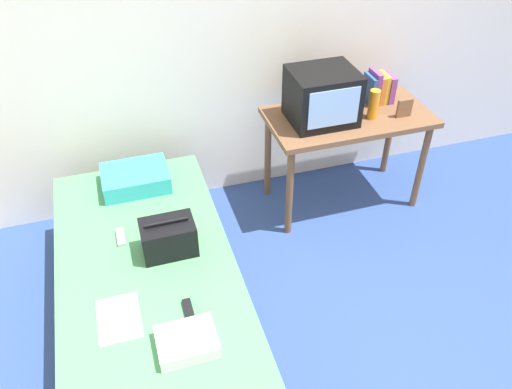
{
  "coord_description": "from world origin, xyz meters",
  "views": [
    {
      "loc": [
        -0.97,
        -1.35,
        2.59
      ],
      "look_at": [
        -0.22,
        1.08,
        0.58
      ],
      "focal_mm": 36.47,
      "sensor_mm": 36.0,
      "label": 1
    }
  ],
  "objects_px": {
    "water_bottle": "(374,104)",
    "remote_dark": "(189,311)",
    "desk": "(348,127)",
    "remote_silver": "(121,237)",
    "folded_towel": "(187,342)",
    "tv": "(322,96)",
    "book_row": "(379,88)",
    "magazine": "(119,318)",
    "handbag": "(169,237)",
    "pillow": "(135,178)",
    "picture_frame": "(404,108)",
    "bed": "(151,293)"
  },
  "relations": [
    {
      "from": "water_bottle",
      "to": "book_row",
      "type": "distance_m",
      "value": 0.25
    },
    {
      "from": "desk",
      "to": "picture_frame",
      "type": "distance_m",
      "value": 0.41
    },
    {
      "from": "pillow",
      "to": "remote_silver",
      "type": "relative_size",
      "value": 2.96
    },
    {
      "from": "handbag",
      "to": "desk",
      "type": "bearing_deg",
      "value": 26.39
    },
    {
      "from": "bed",
      "to": "remote_silver",
      "type": "height_order",
      "value": "remote_silver"
    },
    {
      "from": "bed",
      "to": "book_row",
      "type": "bearing_deg",
      "value": 25.56
    },
    {
      "from": "book_row",
      "to": "pillow",
      "type": "height_order",
      "value": "book_row"
    },
    {
      "from": "water_bottle",
      "to": "picture_frame",
      "type": "bearing_deg",
      "value": -12.76
    },
    {
      "from": "desk",
      "to": "handbag",
      "type": "xyz_separation_m",
      "value": [
        -1.42,
        -0.71,
        -0.06
      ]
    },
    {
      "from": "water_bottle",
      "to": "folded_towel",
      "type": "distance_m",
      "value": 2.07
    },
    {
      "from": "bed",
      "to": "water_bottle",
      "type": "height_order",
      "value": "water_bottle"
    },
    {
      "from": "desk",
      "to": "folded_towel",
      "type": "height_order",
      "value": "desk"
    },
    {
      "from": "pillow",
      "to": "magazine",
      "type": "xyz_separation_m",
      "value": [
        -0.22,
        -1.08,
        -0.06
      ]
    },
    {
      "from": "bed",
      "to": "water_bottle",
      "type": "distance_m",
      "value": 1.93
    },
    {
      "from": "water_bottle",
      "to": "tv",
      "type": "bearing_deg",
      "value": 166.97
    },
    {
      "from": "bed",
      "to": "water_bottle",
      "type": "xyz_separation_m",
      "value": [
        1.7,
        0.68,
        0.62
      ]
    },
    {
      "from": "pillow",
      "to": "magazine",
      "type": "relative_size",
      "value": 1.47
    },
    {
      "from": "magazine",
      "to": "handbag",
      "type": "bearing_deg",
      "value": 50.97
    },
    {
      "from": "bed",
      "to": "folded_towel",
      "type": "distance_m",
      "value": 0.68
    },
    {
      "from": "tv",
      "to": "picture_frame",
      "type": "relative_size",
      "value": 3.34
    },
    {
      "from": "book_row",
      "to": "tv",
      "type": "bearing_deg",
      "value": -166.26
    },
    {
      "from": "magazine",
      "to": "folded_towel",
      "type": "height_order",
      "value": "folded_towel"
    },
    {
      "from": "tv",
      "to": "folded_towel",
      "type": "bearing_deg",
      "value": -132.06
    },
    {
      "from": "water_bottle",
      "to": "magazine",
      "type": "xyz_separation_m",
      "value": [
        -1.88,
        -1.03,
        -0.36
      ]
    },
    {
      "from": "bed",
      "to": "desk",
      "type": "bearing_deg",
      "value": 25.93
    },
    {
      "from": "bed",
      "to": "handbag",
      "type": "distance_m",
      "value": 0.39
    },
    {
      "from": "tv",
      "to": "book_row",
      "type": "height_order",
      "value": "tv"
    },
    {
      "from": "bed",
      "to": "picture_frame",
      "type": "relative_size",
      "value": 15.17
    },
    {
      "from": "bed",
      "to": "remote_dark",
      "type": "bearing_deg",
      "value": -68.56
    },
    {
      "from": "pillow",
      "to": "desk",
      "type": "bearing_deg",
      "value": 1.27
    },
    {
      "from": "bed",
      "to": "remote_silver",
      "type": "distance_m",
      "value": 0.38
    },
    {
      "from": "book_row",
      "to": "pillow",
      "type": "bearing_deg",
      "value": -175.11
    },
    {
      "from": "desk",
      "to": "handbag",
      "type": "bearing_deg",
      "value": -153.61
    },
    {
      "from": "water_bottle",
      "to": "handbag",
      "type": "height_order",
      "value": "water_bottle"
    },
    {
      "from": "picture_frame",
      "to": "folded_towel",
      "type": "bearing_deg",
      "value": -145.59
    },
    {
      "from": "tv",
      "to": "remote_silver",
      "type": "bearing_deg",
      "value": -160.35
    },
    {
      "from": "magazine",
      "to": "picture_frame",
      "type": "bearing_deg",
      "value": 24.97
    },
    {
      "from": "remote_silver",
      "to": "folded_towel",
      "type": "height_order",
      "value": "folded_towel"
    },
    {
      "from": "remote_dark",
      "to": "handbag",
      "type": "bearing_deg",
      "value": 91.52
    },
    {
      "from": "water_bottle",
      "to": "remote_dark",
      "type": "relative_size",
      "value": 1.34
    },
    {
      "from": "bed",
      "to": "picture_frame",
      "type": "height_order",
      "value": "picture_frame"
    },
    {
      "from": "magazine",
      "to": "remote_dark",
      "type": "relative_size",
      "value": 1.86
    },
    {
      "from": "tv",
      "to": "folded_towel",
      "type": "distance_m",
      "value": 1.89
    },
    {
      "from": "water_bottle",
      "to": "remote_dark",
      "type": "bearing_deg",
      "value": -144.65
    },
    {
      "from": "desk",
      "to": "remote_dark",
      "type": "xyz_separation_m",
      "value": [
        -1.41,
        -1.18,
        -0.15
      ]
    },
    {
      "from": "desk",
      "to": "pillow",
      "type": "bearing_deg",
      "value": -178.73
    },
    {
      "from": "book_row",
      "to": "water_bottle",
      "type": "bearing_deg",
      "value": -125.74
    },
    {
      "from": "remote_silver",
      "to": "folded_towel",
      "type": "xyz_separation_m",
      "value": [
        0.23,
        -0.85,
        0.02
      ]
    },
    {
      "from": "folded_towel",
      "to": "pillow",
      "type": "bearing_deg",
      "value": 93.08
    },
    {
      "from": "water_bottle",
      "to": "picture_frame",
      "type": "relative_size",
      "value": 1.59
    }
  ]
}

